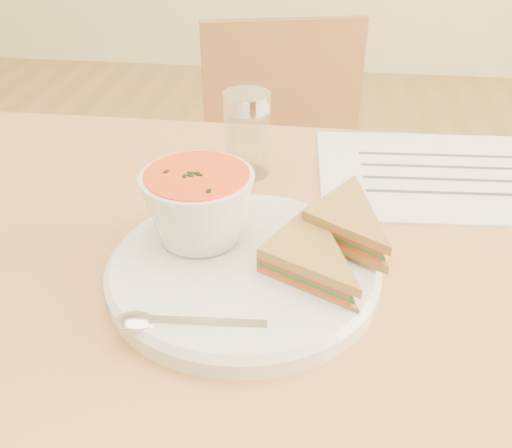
% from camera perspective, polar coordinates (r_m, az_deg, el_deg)
% --- Properties ---
extents(chair_far, '(0.43, 0.43, 0.81)m').
position_cam_1_polar(chair_far, '(1.29, 3.47, 0.28)').
color(chair_far, brown).
rests_on(chair_far, floor).
extents(plate, '(0.29, 0.29, 0.02)m').
position_cam_1_polar(plate, '(0.55, -1.30, -4.71)').
color(plate, white).
rests_on(plate, dining_table).
extents(soup_bowl, '(0.14, 0.14, 0.08)m').
position_cam_1_polar(soup_bowl, '(0.56, -5.73, 1.44)').
color(soup_bowl, white).
rests_on(soup_bowl, plate).
extents(sandwich_half_a, '(0.14, 0.14, 0.03)m').
position_cam_1_polar(sandwich_half_a, '(0.52, 0.05, -3.92)').
color(sandwich_half_a, olive).
rests_on(sandwich_half_a, plate).
extents(sandwich_half_b, '(0.13, 0.13, 0.03)m').
position_cam_1_polar(sandwich_half_b, '(0.56, 4.57, 0.00)').
color(sandwich_half_b, olive).
rests_on(sandwich_half_b, plate).
extents(spoon, '(0.17, 0.05, 0.01)m').
position_cam_1_polar(spoon, '(0.48, -6.07, -9.82)').
color(spoon, silver).
rests_on(spoon, plate).
extents(paper_menu, '(0.35, 0.27, 0.00)m').
position_cam_1_polar(paper_menu, '(0.78, 18.78, 4.76)').
color(paper_menu, white).
rests_on(paper_menu, dining_table).
extents(condiment_shaker, '(0.07, 0.07, 0.11)m').
position_cam_1_polar(condiment_shaker, '(0.72, -0.91, 8.95)').
color(condiment_shaker, silver).
rests_on(condiment_shaker, dining_table).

